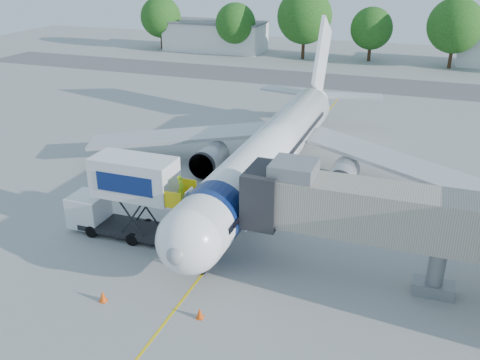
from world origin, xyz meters
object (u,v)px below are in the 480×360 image
(jet_bridge, at_px, (355,209))
(catering_hiloader, at_px, (127,197))
(aircraft, at_px, (273,150))
(ground_tug, at_px, (58,360))

(jet_bridge, distance_m, catering_hiloader, 14.35)
(aircraft, height_order, ground_tug, aircraft)
(ground_tug, bearing_deg, catering_hiloader, 118.56)
(jet_bridge, xyz_separation_m, ground_tug, (-10.74, -11.88, -3.64))
(aircraft, distance_m, jet_bridge, 13.77)
(aircraft, bearing_deg, jet_bridge, -54.30)
(aircraft, height_order, catering_hiloader, aircraft)
(jet_bridge, bearing_deg, catering_hiloader, -179.99)
(catering_hiloader, xyz_separation_m, ground_tug, (3.53, -11.88, -2.06))
(aircraft, distance_m, catering_hiloader, 12.77)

